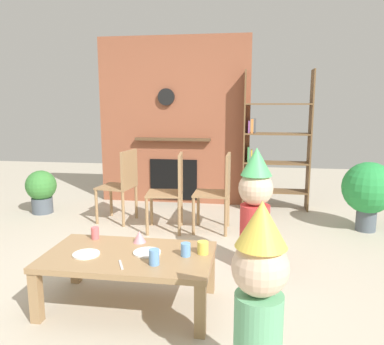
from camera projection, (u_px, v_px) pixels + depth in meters
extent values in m
plane|color=#BCB29E|center=(167.00, 279.00, 3.19)|extent=(12.00, 12.00, 0.00)
cube|color=#935138|center=(174.00, 121.00, 5.57)|extent=(2.20, 0.18, 2.40)
cube|color=black|center=(173.00, 180.00, 5.62)|extent=(0.70, 0.02, 0.60)
cube|color=brown|center=(173.00, 139.00, 5.48)|extent=(1.10, 0.10, 0.04)
cylinder|color=black|center=(166.00, 97.00, 5.40)|extent=(0.24, 0.04, 0.24)
cube|color=brown|center=(244.00, 141.00, 5.27)|extent=(0.02, 0.28, 1.90)
cube|color=brown|center=(310.00, 142.00, 5.14)|extent=(0.02, 0.28, 1.90)
cube|color=brown|center=(275.00, 191.00, 5.33)|extent=(0.86, 0.28, 0.02)
cube|color=brown|center=(276.00, 163.00, 5.26)|extent=(0.86, 0.28, 0.02)
cube|color=brown|center=(277.00, 134.00, 5.19)|extent=(0.86, 0.28, 0.02)
cube|color=brown|center=(278.00, 104.00, 5.12)|extent=(0.86, 0.28, 0.02)
cube|color=#B23333|center=(248.00, 181.00, 5.36)|extent=(0.04, 0.20, 0.25)
cube|color=#3359A5|center=(251.00, 181.00, 5.35)|extent=(0.03, 0.20, 0.26)
cube|color=#3F8C4C|center=(248.00, 154.00, 5.29)|extent=(0.03, 0.20, 0.20)
cube|color=gold|center=(252.00, 156.00, 5.29)|extent=(0.02, 0.20, 0.16)
cube|color=#8C4C99|center=(249.00, 127.00, 5.23)|extent=(0.02, 0.20, 0.16)
cube|color=#D87F3F|center=(252.00, 126.00, 5.22)|extent=(0.04, 0.20, 0.19)
cube|color=#4C4C51|center=(255.00, 126.00, 5.21)|extent=(0.02, 0.20, 0.19)
cube|color=#9E7A51|center=(129.00, 256.00, 2.71)|extent=(1.20, 0.68, 0.04)
cube|color=#9E7A51|center=(36.00, 297.00, 2.54)|extent=(0.07, 0.07, 0.36)
cube|color=#9E7A51|center=(200.00, 310.00, 2.38)|extent=(0.07, 0.07, 0.36)
cube|color=#9E7A51|center=(76.00, 261.00, 3.11)|extent=(0.07, 0.07, 0.36)
cube|color=#9E7A51|center=(210.00, 270.00, 2.95)|extent=(0.07, 0.07, 0.36)
cylinder|color=#669EE0|center=(186.00, 250.00, 2.66)|extent=(0.07, 0.07, 0.09)
cylinder|color=#F2CC4C|center=(203.00, 248.00, 2.70)|extent=(0.08, 0.08, 0.09)
cylinder|color=#669EE0|center=(154.00, 257.00, 2.51)|extent=(0.07, 0.07, 0.11)
cylinder|color=#E5666B|center=(95.00, 233.00, 3.00)|extent=(0.06, 0.06, 0.09)
cylinder|color=white|center=(147.00, 252.00, 2.72)|extent=(0.20, 0.20, 0.01)
cylinder|color=white|center=(86.00, 254.00, 2.68)|extent=(0.19, 0.19, 0.01)
cone|color=pink|center=(139.00, 237.00, 2.93)|extent=(0.10, 0.10, 0.09)
cube|color=silver|center=(121.00, 265.00, 2.52)|extent=(0.08, 0.14, 0.01)
cylinder|color=#66B27F|center=(258.00, 345.00, 1.89)|extent=(0.24, 0.24, 0.54)
sphere|color=beige|center=(260.00, 267.00, 1.82)|extent=(0.28, 0.28, 0.28)
cone|color=#F2D14C|center=(262.00, 224.00, 1.78)|extent=(0.25, 0.25, 0.22)
cylinder|color=#D13838|center=(254.00, 237.00, 3.36)|extent=(0.26, 0.26, 0.58)
sphere|color=beige|center=(256.00, 188.00, 3.28)|extent=(0.30, 0.30, 0.30)
cone|color=#4CB766|center=(257.00, 161.00, 3.24)|extent=(0.27, 0.27, 0.24)
cube|color=#9E7A51|center=(116.00, 187.00, 4.71)|extent=(0.45, 0.45, 0.02)
cube|color=#9E7A51|center=(129.00, 169.00, 4.61)|extent=(0.09, 0.40, 0.45)
cylinder|color=#9E7A51|center=(111.00, 200.00, 4.97)|extent=(0.04, 0.04, 0.43)
cylinder|color=#9E7A51|center=(96.00, 207.00, 4.63)|extent=(0.04, 0.04, 0.43)
cylinder|color=#9E7A51|center=(136.00, 202.00, 4.87)|extent=(0.04, 0.04, 0.43)
cylinder|color=#9E7A51|center=(123.00, 209.00, 4.53)|extent=(0.04, 0.04, 0.43)
cube|color=#9E7A51|center=(164.00, 193.00, 4.35)|extent=(0.44, 0.44, 0.02)
cube|color=#9E7A51|center=(180.00, 173.00, 4.31)|extent=(0.08, 0.40, 0.45)
cylinder|color=#9E7A51|center=(151.00, 208.00, 4.58)|extent=(0.04, 0.04, 0.43)
cylinder|color=#9E7A51|center=(147.00, 217.00, 4.22)|extent=(0.04, 0.04, 0.43)
cylinder|color=#9E7A51|center=(181.00, 208.00, 4.56)|extent=(0.04, 0.04, 0.43)
cylinder|color=#9E7A51|center=(179.00, 217.00, 4.21)|extent=(0.04, 0.04, 0.43)
cube|color=#9E7A51|center=(211.00, 194.00, 4.35)|extent=(0.41, 0.41, 0.02)
cube|color=#9E7A51|center=(228.00, 174.00, 4.28)|extent=(0.04, 0.40, 0.45)
cylinder|color=#9E7A51|center=(198.00, 208.00, 4.59)|extent=(0.04, 0.04, 0.43)
cylinder|color=#9E7A51|center=(193.00, 216.00, 4.24)|extent=(0.04, 0.04, 0.43)
cylinder|color=#9E7A51|center=(228.00, 209.00, 4.53)|extent=(0.04, 0.04, 0.43)
cylinder|color=#9E7A51|center=(226.00, 218.00, 4.18)|extent=(0.04, 0.04, 0.43)
cylinder|color=#4C5660|center=(366.00, 220.00, 4.40)|extent=(0.22, 0.22, 0.26)
sphere|color=green|center=(369.00, 188.00, 4.34)|extent=(0.59, 0.59, 0.59)
cylinder|color=#4C5660|center=(42.00, 205.00, 5.13)|extent=(0.27, 0.27, 0.21)
sphere|color=#3B8137|center=(41.00, 185.00, 5.08)|extent=(0.40, 0.40, 0.40)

